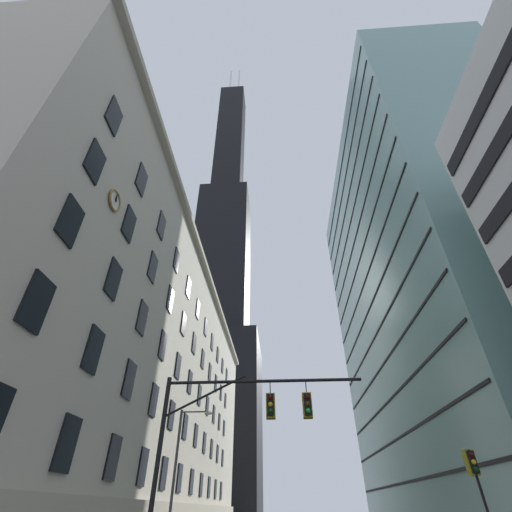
{
  "coord_description": "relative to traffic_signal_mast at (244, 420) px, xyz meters",
  "views": [
    {
      "loc": [
        -1.61,
        -13.47,
        1.63
      ],
      "look_at": [
        -3.82,
        19.07,
        25.35
      ],
      "focal_mm": 24.63,
      "sensor_mm": 36.0,
      "label": 1
    }
  ],
  "objects": [
    {
      "name": "dark_skyscraper",
      "position": [
        -18.51,
        91.25,
        59.87
      ],
      "size": [
        27.95,
        27.95,
        223.04
      ],
      "color": "black",
      "rests_on": "ground"
    },
    {
      "name": "traffic_signal_mast",
      "position": [
        0.0,
        0.0,
        0.0
      ],
      "size": [
        9.03,
        0.63,
        6.61
      ],
      "color": "black",
      "rests_on": "sidewalk_left"
    },
    {
      "name": "street_lamppost",
      "position": [
        -5.24,
        10.32,
        -0.23
      ],
      "size": [
        2.34,
        0.32,
        7.42
      ],
      "color": "#47474C",
      "rests_on": "sidewalk_left"
    },
    {
      "name": "traffic_light_near_right",
      "position": [
        10.2,
        2.62,
        -1.63
      ],
      "size": [
        0.4,
        0.63,
        3.78
      ],
      "color": "black",
      "rests_on": "sidewalk_right"
    },
    {
      "name": "glass_office_midrise",
      "position": [
        22.35,
        27.82,
        23.09
      ],
      "size": [
        16.3,
        44.9,
        55.79
      ],
      "color": "gray",
      "rests_on": "ground"
    },
    {
      "name": "station_building",
      "position": [
        -16.69,
        24.47,
        9.17
      ],
      "size": [
        18.55,
        66.92,
        27.99
      ],
      "color": "beige",
      "rests_on": "ground"
    }
  ]
}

